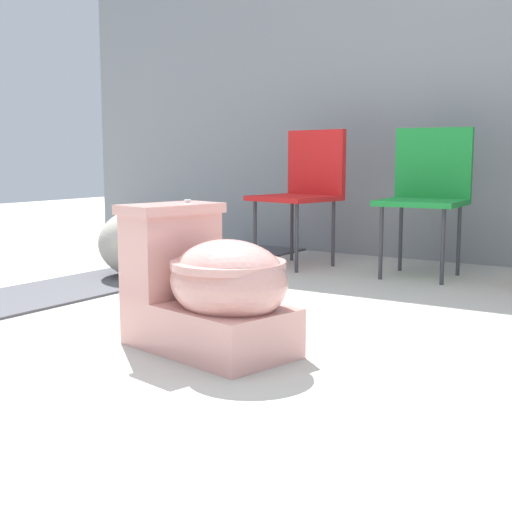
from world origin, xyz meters
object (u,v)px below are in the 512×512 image
at_px(boulder_near, 144,243).
at_px(folding_chair_left, 305,183).
at_px(toilet, 210,289).
at_px(folding_chair_middle, 427,185).

bearing_deg(boulder_near, folding_chair_left, 59.98).
distance_m(toilet, boulder_near, 1.59).
xyz_separation_m(toilet, boulder_near, (-1.21, 1.02, -0.03)).
bearing_deg(toilet, boulder_near, 152.50).
xyz_separation_m(toilet, folding_chair_left, (-0.69, 1.92, 0.29)).
height_order(folding_chair_left, boulder_near, folding_chair_left).
xyz_separation_m(folding_chair_middle, boulder_near, (-1.29, -0.94, -0.32)).
height_order(folding_chair_left, folding_chair_middle, same).
distance_m(folding_chair_middle, boulder_near, 1.62).
bearing_deg(folding_chair_left, boulder_near, -18.46).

